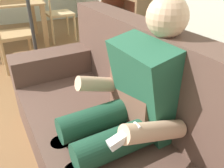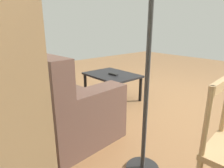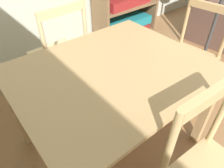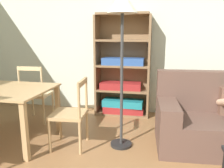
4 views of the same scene
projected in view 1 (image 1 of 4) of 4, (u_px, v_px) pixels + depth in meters
The scene contains 6 objects.
couch at pixel (122, 133), 1.43m from camera, with size 2.04×0.98×0.95m.
person_lounging at pixel (128, 106), 1.25m from camera, with size 0.61×0.89×1.14m.
bookshelf at pixel (130, 10), 2.88m from camera, with size 0.96×0.36×1.78m.
dining_table at pixel (7, 7), 3.49m from camera, with size 1.17×0.96×0.73m.
dining_chair_near_wall at pixel (57, 13), 3.85m from camera, with size 0.45×0.45×0.94m.
dining_chair_facing_couch at pixel (15, 35), 2.85m from camera, with size 0.46×0.46×0.88m.
Camera 1 is at (1.92, 1.35, 1.29)m, focal length 37.19 mm.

